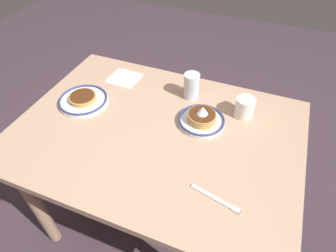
# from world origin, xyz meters

# --- Properties ---
(ground_plane) EXTENTS (6.00, 6.00, 0.00)m
(ground_plane) POSITION_xyz_m (0.00, 0.00, 0.00)
(ground_plane) COLOR #3C2D37
(dining_table) EXTENTS (1.20, 0.87, 0.74)m
(dining_table) POSITION_xyz_m (0.00, 0.00, 0.64)
(dining_table) COLOR tan
(dining_table) RESTS_ON ground_plane
(plate_near_main) EXTENTS (0.20, 0.20, 0.09)m
(plate_near_main) POSITION_xyz_m (-0.16, -0.12, 0.76)
(plate_near_main) COLOR white
(plate_near_main) RESTS_ON dining_table
(plate_center_pancakes) EXTENTS (0.23, 0.23, 0.04)m
(plate_center_pancakes) POSITION_xyz_m (0.39, -0.04, 0.75)
(plate_center_pancakes) COLOR white
(plate_center_pancakes) RESTS_ON dining_table
(coffee_mug) EXTENTS (0.09, 0.10, 0.09)m
(coffee_mug) POSITION_xyz_m (-0.32, -0.23, 0.78)
(coffee_mug) COLOR white
(coffee_mug) RESTS_ON dining_table
(drinking_glass) EXTENTS (0.07, 0.07, 0.12)m
(drinking_glass) POSITION_xyz_m (-0.06, -0.27, 0.79)
(drinking_glass) COLOR silver
(drinking_glass) RESTS_ON dining_table
(paper_napkin) EXTENTS (0.16, 0.15, 0.00)m
(paper_napkin) POSITION_xyz_m (0.31, -0.29, 0.74)
(paper_napkin) COLOR white
(paper_napkin) RESTS_ON dining_table
(fork_near) EXTENTS (0.19, 0.06, 0.01)m
(fork_near) POSITION_xyz_m (-0.32, 0.23, 0.74)
(fork_near) COLOR silver
(fork_near) RESTS_ON dining_table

